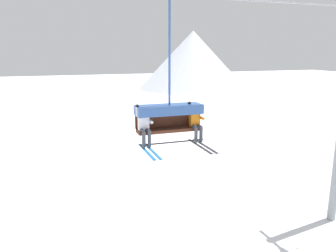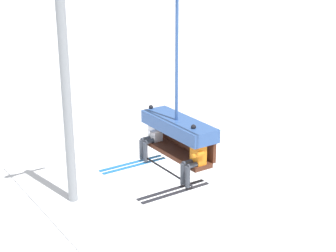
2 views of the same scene
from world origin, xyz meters
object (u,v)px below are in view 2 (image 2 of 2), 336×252
object	(u,v)px
chairlift_chair	(179,129)
skier_orange	(194,157)
lift_tower_near	(65,81)
skier_white	(151,134)

from	to	relation	value
chairlift_chair	skier_orange	bearing A→B (deg)	-13.99
lift_tower_near	chairlift_chair	world-z (taller)	lift_tower_near
lift_tower_near	skier_orange	distance (m)	9.16
lift_tower_near	chairlift_chair	distance (m)	8.31
lift_tower_near	skier_white	size ratio (longest dim) A/B	5.49
lift_tower_near	chairlift_chair	size ratio (longest dim) A/B	2.10
skier_white	skier_orange	world-z (taller)	same
chairlift_chair	skier_white	distance (m)	0.95
chairlift_chair	skier_orange	world-z (taller)	chairlift_chair
lift_tower_near	skier_white	world-z (taller)	lift_tower_near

